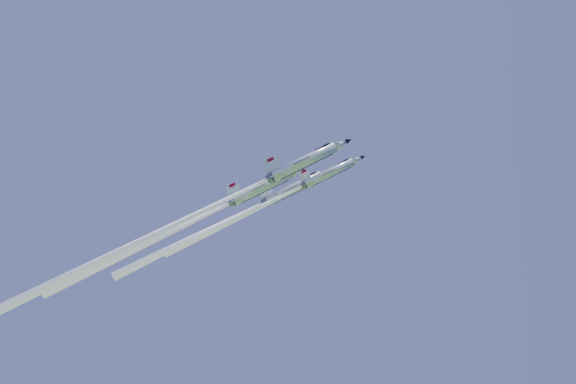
% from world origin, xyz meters
% --- Properties ---
extents(jet_lead, '(31.53, 13.45, 27.77)m').
position_xyz_m(jet_lead, '(-3.27, 0.72, 90.34)').
color(jet_lead, white).
extents(jet_left, '(35.79, 15.33, 31.29)m').
position_xyz_m(jet_left, '(-12.08, 3.06, 87.85)').
color(jet_left, white).
extents(jet_right, '(51.55, 21.24, 51.40)m').
position_xyz_m(jet_right, '(-16.75, -13.39, 83.92)').
color(jet_right, white).
extents(jet_slot, '(38.48, 16.28, 34.30)m').
position_xyz_m(jet_slot, '(-17.69, -7.24, 84.92)').
color(jet_slot, white).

